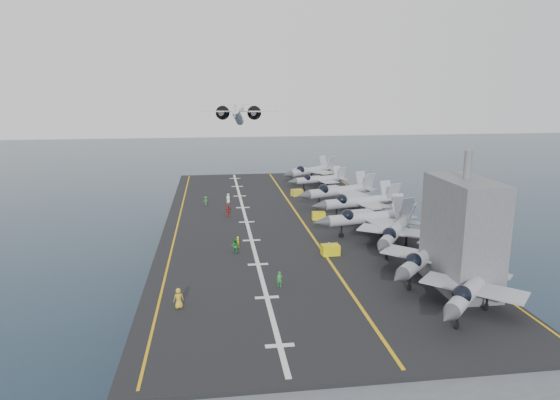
{
  "coord_description": "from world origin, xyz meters",
  "views": [
    {
      "loc": [
        -11.15,
        -78.0,
        31.73
      ],
      "look_at": [
        0.0,
        4.0,
        13.0
      ],
      "focal_mm": 32.0,
      "sensor_mm": 36.0,
      "label": 1
    }
  ],
  "objects": [
    {
      "name": "ground",
      "position": [
        0.0,
        0.0,
        0.0
      ],
      "size": [
        500.0,
        500.0,
        0.0
      ],
      "primitive_type": "plane",
      "color": "#142135",
      "rests_on": "ground"
    },
    {
      "name": "hull",
      "position": [
        0.0,
        0.0,
        5.0
      ],
      "size": [
        36.0,
        90.0,
        10.0
      ],
      "primitive_type": "cube",
      "color": "#56595E",
      "rests_on": "ground"
    },
    {
      "name": "flight_deck",
      "position": [
        0.0,
        0.0,
        10.2
      ],
      "size": [
        38.0,
        92.0,
        0.4
      ],
      "primitive_type": "cube",
      "color": "black",
      "rests_on": "hull"
    },
    {
      "name": "foul_line",
      "position": [
        3.0,
        0.0,
        10.42
      ],
      "size": [
        0.35,
        90.0,
        0.02
      ],
      "primitive_type": "cube",
      "color": "gold",
      "rests_on": "flight_deck"
    },
    {
      "name": "landing_centerline",
      "position": [
        -6.0,
        0.0,
        10.42
      ],
      "size": [
        0.5,
        90.0,
        0.02
      ],
      "primitive_type": "cube",
      "color": "silver",
      "rests_on": "flight_deck"
    },
    {
      "name": "deck_edge_port",
      "position": [
        -17.0,
        0.0,
        10.42
      ],
      "size": [
        0.25,
        90.0,
        0.02
      ],
      "primitive_type": "cube",
      "color": "gold",
      "rests_on": "flight_deck"
    },
    {
      "name": "deck_edge_stbd",
      "position": [
        18.5,
        0.0,
        10.42
      ],
      "size": [
        0.25,
        90.0,
        0.02
      ],
      "primitive_type": "cube",
      "color": "gold",
      "rests_on": "flight_deck"
    },
    {
      "name": "island_superstructure",
      "position": [
        15.0,
        -30.0,
        17.9
      ],
      "size": [
        5.0,
        10.0,
        15.0
      ],
      "primitive_type": null,
      "color": "#56595E",
      "rests_on": "flight_deck"
    },
    {
      "name": "fighter_jet_0",
      "position": [
        13.11,
        -36.06,
        12.94
      ],
      "size": [
        17.15,
        17.36,
        5.09
      ],
      "primitive_type": null,
      "color": "#98A1A9",
      "rests_on": "flight_deck"
    },
    {
      "name": "fighter_jet_1",
      "position": [
        12.28,
        -26.98,
        13.02
      ],
      "size": [
        17.65,
        17.88,
        5.24
      ],
      "primitive_type": null,
      "color": "#9FAAB1",
      "rests_on": "flight_deck"
    },
    {
      "name": "fighter_jet_2",
      "position": [
        12.68,
        -16.72,
        13.04
      ],
      "size": [
        16.78,
        18.26,
        5.28
      ],
      "primitive_type": null,
      "color": "#A2ABB1",
      "rests_on": "flight_deck"
    },
    {
      "name": "fighter_jet_3",
      "position": [
        11.39,
        -9.31,
        13.14
      ],
      "size": [
        17.54,
        13.45,
        5.47
      ],
      "primitive_type": null,
      "color": "gray",
      "rests_on": "flight_deck"
    },
    {
      "name": "fighter_jet_4",
      "position": [
        13.15,
        0.83,
        13.18
      ],
      "size": [
        18.15,
        14.3,
        5.56
      ],
      "primitive_type": null,
      "color": "gray",
      "rests_on": "flight_deck"
    },
    {
      "name": "fighter_jet_5",
      "position": [
        11.89,
        9.71,
        13.23
      ],
      "size": [
        19.16,
        16.11,
        5.66
      ],
      "primitive_type": null,
      "color": "gray",
      "rests_on": "flight_deck"
    },
    {
      "name": "fighter_jet_7",
      "position": [
        11.3,
        24.54,
        12.71
      ],
      "size": [
        15.18,
        12.08,
        4.62
      ],
      "primitive_type": null,
      "color": "gray",
      "rests_on": "flight_deck"
    },
    {
      "name": "fighter_jet_8",
      "position": [
        11.2,
        33.55,
        13.11
      ],
      "size": [
        18.76,
        17.62,
        5.42
      ],
      "primitive_type": null,
      "color": "gray",
      "rests_on": "flight_deck"
    },
    {
      "name": "tow_cart_a",
      "position": [
        3.69,
        -17.6,
        11.08
      ],
      "size": [
        2.35,
        1.6,
        1.36
      ],
      "primitive_type": null,
      "color": "#D4C60C",
      "rests_on": "flight_deck"
    },
    {
      "name": "tow_cart_b",
      "position": [
        5.9,
        0.03,
        11.04
      ],
      "size": [
        2.22,
        1.53,
        1.28
      ],
      "primitive_type": null,
      "color": "yellow",
      "rests_on": "flight_deck"
    },
    {
      "name": "tow_cart_c",
      "position": [
        5.44,
        18.74,
        11.05
      ],
      "size": [
        2.5,
        2.0,
        1.31
      ],
      "primitive_type": null,
      "color": "gold",
      "rests_on": "flight_deck"
    },
    {
      "name": "crew_0",
      "position": [
        -14.9,
        -31.3,
        11.43
      ],
      "size": [
        1.41,
        1.13,
        2.06
      ],
      "primitive_type": "imported",
      "color": "gold",
      "rests_on": "flight_deck"
    },
    {
      "name": "crew_1",
      "position": [
        -8.14,
        -13.26,
        11.23
      ],
      "size": [
        1.19,
        1.11,
        1.65
      ],
      "primitive_type": "imported",
      "color": "yellow",
      "rests_on": "flight_deck"
    },
    {
      "name": "crew_2",
      "position": [
        -8.6,
        -15.28,
        11.4
      ],
      "size": [
        1.34,
        1.03,
        2.0
      ],
      "primitive_type": "imported",
      "color": "#1A8030",
      "rests_on": "flight_deck"
    },
    {
      "name": "crew_3",
      "position": [
        -12.67,
        12.97,
        11.22
      ],
      "size": [
        1.16,
        1.01,
        1.63
      ],
      "primitive_type": "imported",
      "color": "#2C8130",
      "rests_on": "flight_deck"
    },
    {
      "name": "crew_4",
      "position": [
        -8.85,
        4.15,
        11.43
      ],
      "size": [
        1.46,
        1.44,
        2.06
      ],
      "primitive_type": "imported",
      "color": "red",
      "rests_on": "flight_deck"
    },
    {
      "name": "crew_5",
      "position": [
        -8.47,
        14.32,
        11.3
      ],
      "size": [
        1.28,
        1.27,
        1.81
      ],
      "primitive_type": "imported",
      "color": "white",
      "rests_on": "flight_deck"
    },
    {
      "name": "crew_6",
      "position": [
        -4.31,
        -27.28,
        11.27
      ],
      "size": [
        1.24,
        1.07,
        1.74
      ],
      "primitive_type": "imported",
      "color": "#268C33",
      "rests_on": "flight_deck"
    },
    {
      "name": "crew_7",
      "position": [
        3.55,
        -17.33,
        11.2
      ],
      "size": [
        1.01,
        1.14,
        1.59
      ],
      "primitive_type": "imported",
      "color": "silver",
      "rests_on": "flight_deck"
    },
    {
      "name": "transport_plane",
      "position": [
        -4.48,
        51.94,
        24.51
      ],
      "size": [
        22.07,
        16.67,
        4.78
      ],
      "primitive_type": null,
      "color": "white"
    }
  ]
}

